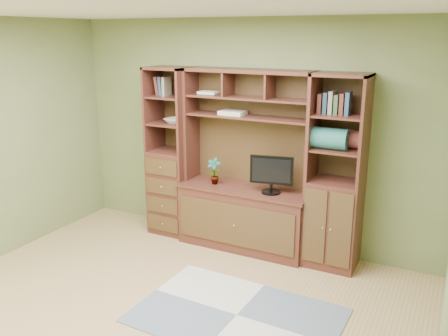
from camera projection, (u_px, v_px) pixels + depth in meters
The scene contains 11 objects.
room at pixel (145, 179), 3.79m from camera, with size 4.60×4.10×2.64m.
center_hutch at pixel (244, 163), 5.31m from camera, with size 1.54×0.53×2.05m, color #4C231A.
left_tower at pixel (172, 152), 5.79m from camera, with size 0.50×0.45×2.05m, color #4C231A.
right_tower at pixel (336, 174), 4.90m from camera, with size 0.55×0.45×2.05m, color #4C231A.
rug at pixel (237, 315), 4.21m from camera, with size 1.77×1.18×0.01m, color #989D9D.
monitor at pixel (272, 168), 5.14m from camera, with size 0.47×0.21×0.58m, color black.
orchid at pixel (214, 171), 5.48m from camera, with size 0.17×0.11×0.31m, color brown.
magazines at pixel (233, 113), 5.33m from camera, with size 0.28×0.21×0.04m, color beige.
bowl at pixel (175, 121), 5.65m from camera, with size 0.24×0.24×0.06m, color white.
blanket_teal at pixel (329, 138), 4.79m from camera, with size 0.37×0.22×0.22m, color #286964.
blanket_red at pixel (347, 139), 4.84m from camera, with size 0.33×0.19×0.19m, color brown.
Camera 1 is at (2.21, -2.93, 2.42)m, focal length 38.00 mm.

